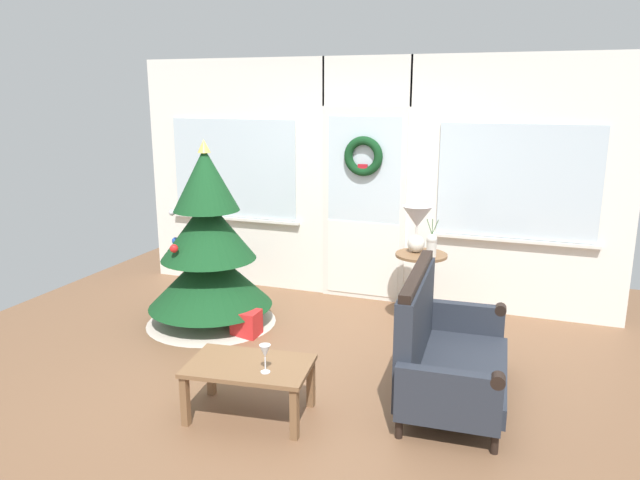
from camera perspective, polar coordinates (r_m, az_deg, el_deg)
The scene contains 10 objects.
ground_plane at distance 4.87m, azimuth -2.84°, elevation -12.93°, with size 6.76×6.76×0.00m, color brown.
back_wall_with_door at distance 6.38m, azimuth 4.30°, elevation 5.59°, with size 5.20×0.19×2.55m.
christmas_tree at distance 5.85m, azimuth -10.47°, elevation -1.33°, with size 1.25×1.25×1.77m.
settee_sofa at distance 4.53m, azimuth 11.39°, elevation -10.12°, with size 0.78×1.40×0.96m.
side_table at distance 5.74m, azimuth 9.47°, elevation -3.36°, with size 0.50×0.48×0.73m.
table_lamp at distance 5.66m, azimuth 9.15°, elevation 1.64°, with size 0.28×0.28×0.44m.
flower_vase at distance 5.57m, azimuth 10.50°, elevation -0.37°, with size 0.11×0.10×0.35m.
coffee_table at distance 4.25m, azimuth -6.70°, elevation -12.23°, with size 0.90×0.62×0.39m.
wine_glass at distance 4.04m, azimuth -5.22°, elevation -10.54°, with size 0.08×0.08×0.20m.
gift_box at distance 5.65m, azimuth -6.97°, elevation -7.80°, with size 0.24×0.21×0.24m, color red.
Camera 1 is at (1.71, -4.00, 2.19)m, focal length 33.87 mm.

